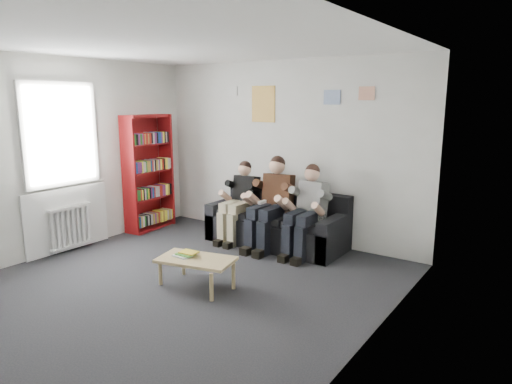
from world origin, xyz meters
TOP-DOWN VIEW (x-y plane):
  - room_shell at (0.00, 0.00)m, footprint 5.00×5.00m
  - sofa at (0.11, 2.11)m, footprint 2.05×0.84m
  - bookshelf at (-2.08, 1.63)m, footprint 0.28×0.85m
  - coffee_table at (0.18, 0.24)m, footprint 0.86×0.47m
  - game_cases at (0.03, 0.22)m, footprint 0.24×0.21m
  - person_left at (-0.46, 1.92)m, footprint 0.36×0.78m
  - person_middle at (0.11, 1.91)m, footprint 0.42×0.90m
  - person_right at (0.68, 1.92)m, footprint 0.39×0.83m
  - radiator at (-2.15, 0.20)m, footprint 0.10×0.64m
  - window at (-2.22, 0.20)m, footprint 0.05×1.30m
  - poster_large at (-0.40, 2.49)m, footprint 0.42×0.01m
  - poster_blue at (0.75, 2.49)m, footprint 0.25×0.01m
  - poster_pink at (1.25, 2.49)m, footprint 0.22×0.01m
  - poster_sign at (-1.00, 2.49)m, footprint 0.20×0.01m

SIDE VIEW (x-z plane):
  - sofa at x=0.11m, z-range -0.11..0.68m
  - coffee_table at x=0.18m, z-range 0.13..0.47m
  - radiator at x=-2.15m, z-range 0.05..0.65m
  - game_cases at x=0.03m, z-range 0.34..0.39m
  - person_left at x=-0.46m, z-range 0.00..1.21m
  - person_right at x=0.68m, z-range 0.00..1.25m
  - person_middle at x=0.11m, z-range -0.01..1.31m
  - bookshelf at x=-2.08m, z-range 0.00..1.88m
  - window at x=-2.22m, z-range -0.15..2.21m
  - room_shell at x=0.00m, z-range -1.15..3.85m
  - poster_large at x=-0.40m, z-range 1.77..2.32m
  - poster_blue at x=0.75m, z-range 2.05..2.25m
  - poster_pink at x=1.25m, z-range 2.11..2.29m
  - poster_sign at x=-1.00m, z-range 2.18..2.32m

